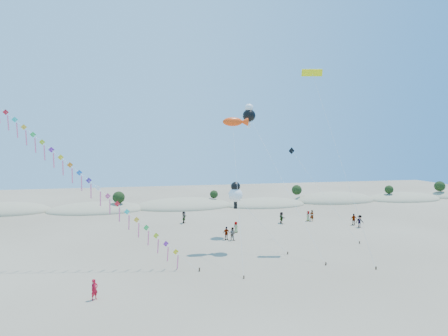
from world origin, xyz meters
The scene contains 10 objects.
ground centered at (0.00, 0.00, 0.00)m, with size 160.00×160.00×0.00m, color #7A6B54.
dune_ridge centered at (1.06, 45.14, 0.11)m, with size 145.30×11.49×5.57m.
kite_train centered at (-13.57, 13.21, 9.31)m, with size 21.52×8.19×17.86m.
fish_kite centered at (3.37, 16.78, 14.95)m, with size 3.32×11.29×15.53m.
cartoon_kite_low centered at (2.96, 14.94, 6.73)m, with size 6.28×3.49×8.05m.
cartoon_kite_high centered at (6.95, 23.51, 16.41)m, with size 4.92×16.45×17.86m.
parafoil_kite centered at (12.55, 15.52, 20.53)m, with size 3.86×10.45×21.31m.
dark_kite centered at (14.04, 19.02, 8.13)m, with size 7.09×6.42×11.88m.
flyer_foreground centered at (-11.30, 4.14, 0.84)m, with size 0.61×0.40×1.68m, color #AE0D22.
beachgoers centered at (11.45, 25.32, 0.87)m, with size 26.25×12.74×1.83m.
Camera 1 is at (-7.17, -26.53, 12.70)m, focal length 30.00 mm.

